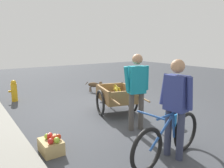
# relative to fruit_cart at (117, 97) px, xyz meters

# --- Properties ---
(ground_plane) EXTENTS (24.00, 24.00, 0.00)m
(ground_plane) POSITION_rel_fruit_cart_xyz_m (0.24, 0.08, -0.44)
(ground_plane) COLOR #3D3F44
(fruit_cart) EXTENTS (1.79, 1.18, 0.73)m
(fruit_cart) POSITION_rel_fruit_cart_xyz_m (0.00, 0.00, 0.00)
(fruit_cart) COLOR olive
(fruit_cart) RESTS_ON ground
(vendor_person) EXTENTS (0.28, 0.54, 1.58)m
(vendor_person) POSITION_rel_fruit_cart_xyz_m (-1.10, 0.30, 0.50)
(vendor_person) COLOR #4C4742
(vendor_person) RESTS_ON ground
(bicycle) EXTENTS (0.46, 1.66, 0.85)m
(bicycle) POSITION_rel_fruit_cart_xyz_m (-2.31, 0.71, -0.08)
(bicycle) COLOR black
(bicycle) RESTS_ON ground
(cyclist_person) EXTENTS (0.52, 0.24, 1.55)m
(cyclist_person) POSITION_rel_fruit_cart_xyz_m (-2.29, 0.56, 0.49)
(cyclist_person) COLOR #333851
(cyclist_person) RESTS_ON ground
(dog) EXTENTS (0.55, 0.46, 0.40)m
(dog) POSITION_rel_fruit_cart_xyz_m (2.48, -0.80, -0.17)
(dog) COLOR #4C3823
(dog) RESTS_ON ground
(fire_hydrant) EXTENTS (0.25, 0.25, 0.67)m
(fire_hydrant) POSITION_rel_fruit_cart_xyz_m (2.77, 1.92, -0.10)
(fire_hydrant) COLOR gold
(fire_hydrant) RESTS_ON ground
(plastic_bucket) EXTENTS (0.26, 0.26, 0.26)m
(plastic_bucket) POSITION_rel_fruit_cart_xyz_m (-1.36, -0.49, -0.30)
(plastic_bucket) COLOR #1966B2
(plastic_bucket) RESTS_ON ground
(apple_crate) EXTENTS (0.44, 0.32, 0.32)m
(apple_crate) POSITION_rel_fruit_cart_xyz_m (-1.06, 2.11, -0.30)
(apple_crate) COLOR tan
(apple_crate) RESTS_ON ground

